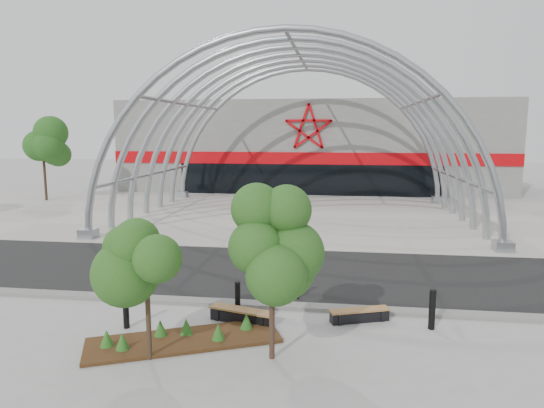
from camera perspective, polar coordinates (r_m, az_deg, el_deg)
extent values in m
plane|color=#969691|center=(15.79, -2.05, -11.60)|extent=(140.00, 140.00, 0.00)
cube|color=black|center=(19.07, -0.21, -7.94)|extent=(140.00, 7.00, 0.02)
cube|color=#A8A399|center=(30.68, 2.97, -1.52)|extent=(60.00, 17.00, 0.04)
cube|color=slate|center=(15.54, -2.21, -11.70)|extent=(60.00, 0.50, 0.12)
cube|color=slate|center=(48.17, 4.88, 6.97)|extent=(34.00, 15.00, 8.00)
cube|color=black|center=(40.92, 4.27, 2.87)|extent=(22.00, 0.25, 2.60)
cube|color=#C1040B|center=(40.78, 4.30, 5.38)|extent=(34.00, 0.30, 1.00)
torus|color=#979CA1|center=(23.38, 1.36, -4.82)|extent=(20.36, 0.36, 20.36)
torus|color=#979CA1|center=(25.80, 2.00, -3.53)|extent=(20.36, 0.36, 20.36)
torus|color=#979CA1|center=(28.24, 2.52, -2.45)|extent=(20.36, 0.36, 20.36)
torus|color=#979CA1|center=(30.68, 2.97, -1.55)|extent=(20.36, 0.36, 20.36)
torus|color=#979CA1|center=(33.14, 3.34, -0.78)|extent=(20.36, 0.36, 20.36)
torus|color=#979CA1|center=(35.60, 3.67, -0.12)|extent=(20.36, 0.36, 20.36)
torus|color=#979CA1|center=(38.06, 3.95, 0.45)|extent=(20.36, 0.36, 20.36)
cylinder|color=#979CA1|center=(31.03, 21.09, 2.81)|extent=(0.20, 15.00, 0.20)
cylinder|color=#979CA1|center=(30.45, 16.73, 11.38)|extent=(0.20, 15.00, 0.20)
cylinder|color=#979CA1|center=(30.52, 3.12, 17.25)|extent=(0.20, 15.00, 0.20)
cylinder|color=#979CA1|center=(31.63, -10.06, 11.50)|extent=(0.20, 15.00, 0.20)
cylinder|color=#979CA1|center=(32.60, -14.19, 3.39)|extent=(0.20, 15.00, 0.20)
cube|color=#979CA1|center=(26.38, -20.80, -3.28)|extent=(0.80, 0.80, 0.50)
cube|color=#979CA1|center=(39.98, -10.50, 1.09)|extent=(0.80, 0.80, 0.50)
cube|color=#979CA1|center=(24.33, 25.53, -4.55)|extent=(0.80, 0.80, 0.50)
cube|color=#979CA1|center=(38.66, 18.91, 0.50)|extent=(0.80, 0.80, 0.50)
cube|color=#301D0C|center=(13.33, -10.31, -15.50)|extent=(5.15, 3.41, 0.10)
cone|color=#2F6C22|center=(13.01, -17.20, -15.12)|extent=(0.34, 0.34, 0.43)
cone|color=#2F6C22|center=(13.49, -10.06, -13.97)|extent=(0.34, 0.34, 0.43)
cone|color=#2F6C22|center=(13.06, -6.34, -14.67)|extent=(0.34, 0.34, 0.43)
cone|color=#2F6C22|center=(13.54, -13.00, -13.98)|extent=(0.34, 0.34, 0.43)
cone|color=#2F6C22|center=(13.64, -3.03, -13.57)|extent=(0.34, 0.34, 0.43)
cone|color=#2F6C22|center=(13.29, -18.87, -14.68)|extent=(0.34, 0.34, 0.43)
cylinder|color=black|center=(12.27, -14.33, -13.26)|extent=(0.12, 0.12, 1.90)
ellipsoid|color=#224915|center=(11.74, -14.65, -5.41)|extent=(1.63, 1.63, 2.07)
cylinder|color=#321E19|center=(11.92, -0.01, -13.32)|extent=(0.13, 0.13, 2.02)
ellipsoid|color=#204616|center=(11.36, -0.01, -4.70)|extent=(1.67, 1.67, 2.21)
cube|color=black|center=(14.31, -3.58, -13.14)|extent=(1.91, 0.86, 0.32)
cube|color=black|center=(14.62, -6.10, -12.57)|extent=(0.22, 0.43, 0.38)
cube|color=black|center=(14.01, -0.94, -13.49)|extent=(0.22, 0.43, 0.38)
cube|color=brown|center=(14.23, -3.59, -12.33)|extent=(1.97, 0.94, 0.06)
cube|color=black|center=(14.58, 10.25, -12.89)|extent=(1.73, 0.89, 0.29)
cube|color=black|center=(14.35, 7.81, -13.08)|extent=(0.23, 0.39, 0.34)
cube|color=black|center=(14.82, 12.62, -12.50)|extent=(0.23, 0.39, 0.34)
cube|color=#935931|center=(14.51, 10.27, -12.17)|extent=(1.79, 0.97, 0.05)
cylinder|color=black|center=(14.39, -16.81, -11.85)|extent=(0.17, 0.17, 1.04)
cylinder|color=black|center=(14.75, -4.07, -11.01)|extent=(0.16, 0.16, 1.02)
cylinder|color=black|center=(16.21, -0.35, -9.29)|extent=(0.15, 0.15, 0.94)
cylinder|color=black|center=(16.03, 2.94, -9.50)|extent=(0.15, 0.15, 0.94)
cylinder|color=black|center=(14.41, 18.32, -11.72)|extent=(0.18, 0.18, 1.12)
cylinder|color=black|center=(41.48, -25.14, 2.63)|extent=(0.20, 0.20, 3.30)
ellipsoid|color=#194C16|center=(41.31, -25.41, 6.76)|extent=(3.00, 3.00, 3.60)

